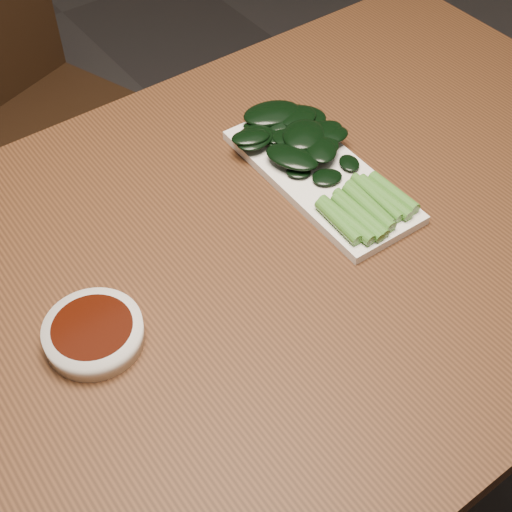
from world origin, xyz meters
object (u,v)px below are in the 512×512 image
(chair_far, at_px, (29,113))
(serving_plate, at_px, (320,175))
(gai_lan, at_px, (308,149))
(sauce_bowl, at_px, (94,333))
(table, at_px, (241,293))

(chair_far, xyz_separation_m, serving_plate, (0.18, -0.75, 0.27))
(gai_lan, bearing_deg, sauce_bowl, -166.24)
(sauce_bowl, bearing_deg, serving_plate, 8.71)
(table, xyz_separation_m, chair_far, (0.00, 0.81, -0.19))
(table, height_order, gai_lan, gai_lan)
(table, xyz_separation_m, sauce_bowl, (-0.21, -0.00, 0.09))
(sauce_bowl, relative_size, serving_plate, 0.37)
(sauce_bowl, distance_m, gai_lan, 0.41)
(table, distance_m, sauce_bowl, 0.23)
(table, bearing_deg, chair_far, 89.76)
(serving_plate, bearing_deg, sauce_bowl, -171.29)
(serving_plate, bearing_deg, gai_lan, 81.04)
(table, bearing_deg, serving_plate, 17.60)
(sauce_bowl, distance_m, serving_plate, 0.40)
(table, distance_m, serving_plate, 0.21)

